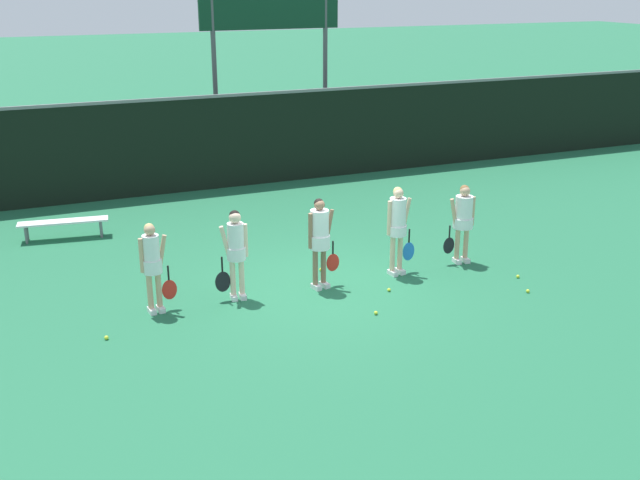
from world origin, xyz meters
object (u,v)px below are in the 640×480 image
object	(u,v)px
player_0	(152,262)
player_4	(463,217)
player_1	(236,248)
scoreboard	(270,17)
player_3	(398,223)
player_2	(320,236)
tennis_ball_1	(518,276)
bench_courtside	(63,223)
tennis_ball_4	(389,290)
tennis_ball_3	(106,338)
tennis_ball_2	(376,313)
tennis_ball_0	(528,291)
tennis_ball_5	(321,270)

from	to	relation	value
player_0	player_4	world-z (taller)	player_4
player_1	scoreboard	bearing A→B (deg)	72.97
player_3	player_4	distance (m)	1.54
player_2	tennis_ball_1	world-z (taller)	player_2
player_3	bench_courtside	bearing A→B (deg)	134.24
tennis_ball_4	scoreboard	bearing A→B (deg)	82.80
tennis_ball_1	tennis_ball_3	bearing A→B (deg)	177.03
tennis_ball_2	tennis_ball_0	bearing A→B (deg)	-4.48
player_1	tennis_ball_0	size ratio (longest dim) A/B	24.53
bench_courtside	tennis_ball_3	xyz separation A→B (m)	(0.18, -5.47, -0.33)
tennis_ball_5	player_4	bearing A→B (deg)	-12.66
bench_courtside	player_2	bearing A→B (deg)	-41.15
player_3	tennis_ball_4	bearing A→B (deg)	-133.02
player_1	tennis_ball_0	distance (m)	5.48
tennis_ball_3	tennis_ball_2	bearing A→B (deg)	-10.61
tennis_ball_1	tennis_ball_3	world-z (taller)	tennis_ball_3
player_0	tennis_ball_1	distance (m)	6.99
player_2	bench_courtside	bearing A→B (deg)	119.94
player_0	player_3	size ratio (longest dim) A/B	0.92
bench_courtside	scoreboard	bearing A→B (deg)	42.88
tennis_ball_3	tennis_ball_4	distance (m)	5.16
tennis_ball_4	player_1	bearing A→B (deg)	163.73
player_0	scoreboard	bearing A→B (deg)	53.87
player_1	player_2	distance (m)	1.59
bench_courtside	tennis_ball_5	bearing A→B (deg)	-34.00
player_2	player_3	distance (m)	1.66
tennis_ball_2	scoreboard	bearing A→B (deg)	79.82
scoreboard	tennis_ball_5	distance (m)	10.00
player_2	tennis_ball_1	size ratio (longest dim) A/B	26.46
tennis_ball_2	player_1	bearing A→B (deg)	141.47
scoreboard	tennis_ball_4	world-z (taller)	scoreboard
tennis_ball_2	player_3	bearing A→B (deg)	51.73
player_2	tennis_ball_5	xyz separation A→B (m)	(0.35, 0.76, -1.00)
bench_courtside	tennis_ball_1	size ratio (longest dim) A/B	29.82
tennis_ball_2	player_4	bearing A→B (deg)	30.31
player_0	tennis_ball_4	xyz separation A→B (m)	(4.19, -0.80, -0.91)
player_4	tennis_ball_1	distance (m)	1.61
player_0	player_1	world-z (taller)	player_1
player_3	player_1	bearing A→B (deg)	172.29
player_4	tennis_ball_2	size ratio (longest dim) A/B	24.55
tennis_ball_3	tennis_ball_4	world-z (taller)	tennis_ball_3
player_4	tennis_ball_0	size ratio (longest dim) A/B	23.93
player_2	player_0	bearing A→B (deg)	166.58
player_3	tennis_ball_1	bearing A→B (deg)	-34.97
player_1	tennis_ball_5	distance (m)	2.25
bench_courtside	player_4	xyz separation A→B (m)	(7.41, -4.69, 0.60)
player_0	player_3	xyz separation A→B (m)	(4.73, -0.06, 0.11)
tennis_ball_0	tennis_ball_2	xyz separation A→B (m)	(-3.05, 0.24, -0.00)
player_1	tennis_ball_1	size ratio (longest dim) A/B	25.39
scoreboard	player_1	size ratio (longest dim) A/B	3.38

